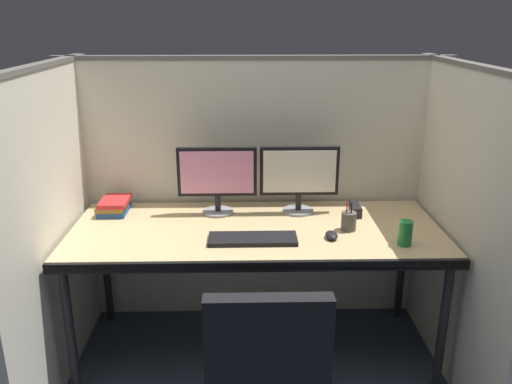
% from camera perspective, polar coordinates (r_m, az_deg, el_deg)
% --- Properties ---
extents(cubicle_partition_rear, '(2.21, 0.06, 1.57)m').
position_cam_1_polar(cubicle_partition_rear, '(3.09, -0.18, 0.06)').
color(cubicle_partition_rear, beige).
rests_on(cubicle_partition_rear, ground).
extents(cubicle_partition_left, '(0.06, 1.41, 1.57)m').
position_cam_1_polar(cubicle_partition_left, '(2.74, -21.22, -3.75)').
color(cubicle_partition_left, beige).
rests_on(cubicle_partition_left, ground).
extents(cubicle_partition_right, '(0.06, 1.41, 1.57)m').
position_cam_1_polar(cubicle_partition_right, '(2.79, 21.02, -3.37)').
color(cubicle_partition_right, beige).
rests_on(cubicle_partition_right, ground).
extents(desk, '(1.90, 0.80, 0.74)m').
position_cam_1_polar(desk, '(2.70, 0.03, -5.04)').
color(desk, tan).
rests_on(desk, ground).
extents(monitor_left, '(0.43, 0.17, 0.37)m').
position_cam_1_polar(monitor_left, '(2.83, -4.27, 1.78)').
color(monitor_left, gray).
rests_on(monitor_left, desk).
extents(monitor_right, '(0.43, 0.17, 0.37)m').
position_cam_1_polar(monitor_right, '(2.85, 4.74, 1.87)').
color(monitor_right, gray).
rests_on(monitor_right, desk).
extents(keyboard_main, '(0.43, 0.15, 0.02)m').
position_cam_1_polar(keyboard_main, '(2.54, -0.36, -5.15)').
color(keyboard_main, black).
rests_on(keyboard_main, desk).
extents(computer_mouse, '(0.06, 0.10, 0.04)m').
position_cam_1_polar(computer_mouse, '(2.59, 8.25, -4.69)').
color(computer_mouse, black).
rests_on(computer_mouse, desk).
extents(book_stack, '(0.16, 0.22, 0.08)m').
position_cam_1_polar(book_stack, '(3.00, -15.25, -1.44)').
color(book_stack, '#1E478C').
rests_on(book_stack, desk).
extents(pen_cup, '(0.08, 0.08, 0.16)m').
position_cam_1_polar(pen_cup, '(2.69, 10.09, -3.14)').
color(pen_cup, '#4C4742').
rests_on(pen_cup, desk).
extents(red_stapler, '(0.04, 0.15, 0.06)m').
position_cam_1_polar(red_stapler, '(2.92, 10.80, -1.87)').
color(red_stapler, black).
rests_on(red_stapler, desk).
extents(soda_can, '(0.07, 0.07, 0.12)m').
position_cam_1_polar(soda_can, '(2.58, 16.00, -4.34)').
color(soda_can, '#197233').
rests_on(soda_can, desk).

